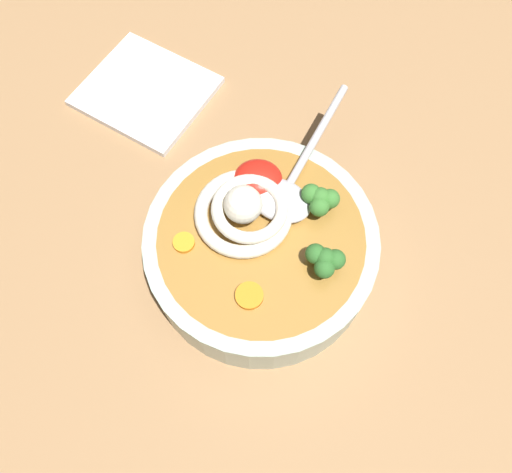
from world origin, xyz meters
TOP-DOWN VIEW (x-y plane):
  - table_slab at (0.00, 0.00)cm, footprint 90.26×90.26cm
  - soup_bowl at (-1.45, -2.00)cm, footprint 21.97×21.97cm
  - noodle_pile at (-3.13, -0.21)cm, footprint 10.08×9.89cm
  - soup_spoon at (0.51, 2.85)cm, footprint 9.58×17.23cm
  - chili_sauce_dollop at (-2.28, 3.55)cm, footprint 4.61×4.15cm
  - broccoli_floret_near_spoon at (3.60, 1.49)cm, footprint 3.60×3.10cm
  - broccoli_floret_right at (4.32, -4.42)cm, footprint 3.57×3.07cm
  - carrot_slice_extra_a at (-8.39, -3.36)cm, footprint 2.00×2.00cm
  - carrot_slice_front at (-1.94, -7.80)cm, footprint 2.49×2.49cm
  - folded_napkin at (-17.08, 18.06)cm, footprint 18.19×17.51cm

SIDE VIEW (x-z plane):
  - table_slab at x=0.00cm, z-range 0.00..3.12cm
  - folded_napkin at x=-17.08cm, z-range 3.12..3.92cm
  - soup_bowl at x=-1.45cm, z-range 3.22..9.14cm
  - carrot_slice_extra_a at x=-8.39cm, z-range 9.04..9.52cm
  - carrot_slice_front at x=-1.94cm, z-range 9.04..9.55cm
  - soup_spoon at x=0.51cm, z-range 9.04..10.64cm
  - chili_sauce_dollop at x=-2.28cm, z-range 9.04..11.12cm
  - noodle_pile at x=-3.13cm, z-range 8.28..12.33cm
  - broccoli_floret_right at x=4.32cm, z-range 9.40..12.22cm
  - broccoli_floret_near_spoon at x=3.60cm, z-range 9.40..12.25cm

